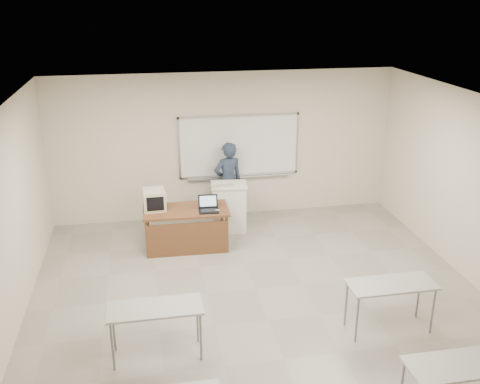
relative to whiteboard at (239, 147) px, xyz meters
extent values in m
cube|color=gray|center=(-0.30, -3.97, -1.49)|extent=(7.00, 8.00, 0.01)
cube|color=white|center=(0.00, 0.00, 0.02)|extent=(2.40, 0.03, 1.20)
cube|color=#B7BABC|center=(0.00, 0.00, 0.64)|extent=(2.48, 0.04, 0.04)
cube|color=#B7BABC|center=(0.00, 0.00, -0.60)|extent=(2.48, 0.04, 0.04)
cube|color=#B7BABC|center=(-1.22, 0.00, 0.02)|extent=(0.04, 0.04, 1.28)
cube|color=#B7BABC|center=(1.22, 0.00, 0.02)|extent=(0.04, 0.04, 1.28)
cube|color=#B7BABC|center=(0.00, -0.05, -0.64)|extent=(2.16, 0.07, 0.02)
cube|color=gray|center=(-1.90, -4.47, -0.77)|extent=(1.20, 0.50, 0.03)
cylinder|color=slate|center=(-2.45, -4.67, -1.13)|extent=(0.03, 0.03, 0.70)
cylinder|color=slate|center=(-1.35, -4.67, -1.13)|extent=(0.03, 0.03, 0.70)
cylinder|color=slate|center=(-2.45, -4.27, -1.13)|extent=(0.03, 0.03, 0.70)
cylinder|color=slate|center=(-1.35, -4.27, -1.13)|extent=(0.03, 0.03, 0.70)
cube|color=gray|center=(1.30, -4.47, -0.77)|extent=(1.20, 0.50, 0.03)
cylinder|color=slate|center=(0.75, -4.67, -1.13)|extent=(0.03, 0.03, 0.70)
cylinder|color=slate|center=(1.85, -4.67, -1.13)|extent=(0.03, 0.03, 0.70)
cylinder|color=slate|center=(0.75, -4.27, -1.13)|extent=(0.03, 0.03, 0.70)
cylinder|color=slate|center=(1.85, -4.27, -1.13)|extent=(0.03, 0.03, 0.70)
cube|color=gray|center=(1.30, -6.17, -0.77)|extent=(1.20, 0.50, 0.03)
cube|color=brown|center=(-1.24, -1.37, -0.75)|extent=(1.54, 0.77, 0.04)
cube|color=brown|center=(-1.24, -1.73, -1.17)|extent=(1.46, 0.03, 0.63)
cylinder|color=#4E3B1B|center=(-1.95, -1.69, -1.13)|extent=(0.06, 0.06, 0.71)
cylinder|color=#4E3B1B|center=(-0.53, -1.69, -1.13)|extent=(0.06, 0.06, 0.71)
cylinder|color=#4E3B1B|center=(-1.95, -1.04, -1.13)|extent=(0.06, 0.06, 0.71)
cylinder|color=#4E3B1B|center=(-0.53, -1.04, -1.13)|extent=(0.06, 0.06, 0.71)
cube|color=white|center=(-0.34, -0.77, -1.02)|extent=(0.65, 0.46, 0.93)
cube|color=white|center=(-0.34, -0.77, -0.53)|extent=(0.69, 0.50, 0.04)
cube|color=#BAB596|center=(-1.79, -1.22, -0.55)|extent=(0.38, 0.40, 0.36)
cube|color=#BAB596|center=(-1.79, -1.44, -0.55)|extent=(0.40, 0.04, 0.38)
cube|color=black|center=(-1.79, -1.46, -0.55)|extent=(0.30, 0.01, 0.26)
cube|color=black|center=(-0.84, -1.55, -0.72)|extent=(0.35, 0.25, 0.02)
cube|color=black|center=(-0.84, -1.56, -0.71)|extent=(0.29, 0.15, 0.01)
cube|color=black|center=(-0.84, -1.39, -0.59)|extent=(0.35, 0.07, 0.24)
cube|color=#83A3BC|center=(-0.84, -1.40, -0.59)|extent=(0.30, 0.05, 0.19)
ellipsoid|color=#A9AAB1|center=(-0.69, -1.57, -0.71)|extent=(0.11, 0.09, 0.04)
cube|color=#BAB596|center=(-0.49, -0.89, -0.50)|extent=(0.44, 0.17, 0.02)
imported|color=black|center=(-0.27, -0.24, -0.65)|extent=(0.68, 0.54, 1.65)
camera|label=1|loc=(-1.89, -10.36, 3.00)|focal=40.00mm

